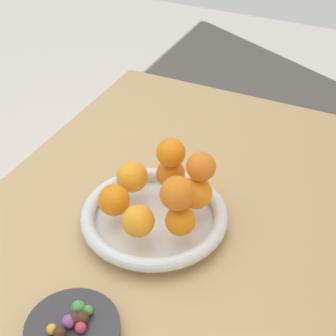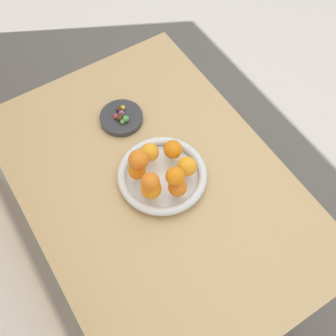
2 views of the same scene
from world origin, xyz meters
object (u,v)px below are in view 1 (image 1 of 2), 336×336
orange_5 (196,193)px  orange_4 (180,221)px  orange_8 (177,193)px  candy_ball_4 (82,318)px  orange_7 (171,153)px  dining_table (168,262)px  orange_1 (132,177)px  orange_6 (201,167)px  candy_ball_5 (88,310)px  orange_3 (138,221)px  candy_ball_2 (80,328)px  candy_ball_7 (69,321)px  candy_ball_1 (60,333)px  candy_dish (73,330)px  orange_0 (171,173)px  candy_ball_3 (52,329)px  candy_ball_6 (75,319)px  fruit_bowl (155,216)px  orange_2 (114,200)px  candy_ball_0 (78,307)px

orange_5 → orange_4: bearing=2.2°
orange_8 → candy_ball_4: size_ratio=2.81×
orange_7 → dining_table: bearing=20.7°
orange_7 → orange_1: bearing=-61.6°
dining_table → orange_5: (-0.04, 0.04, 0.16)m
orange_4 → candy_ball_4: bearing=-15.3°
orange_6 → candy_ball_5: 0.31m
orange_3 → candy_ball_2: size_ratio=3.29×
orange_8 → candy_ball_7: 0.26m
candy_ball_2 → candy_ball_1: bearing=-46.9°
candy_dish → candy_ball_7: candy_ball_7 is taller
candy_dish → orange_5: bearing=167.5°
dining_table → candy_ball_1: bearing=-7.3°
orange_0 → candy_ball_4: 0.33m
candy_ball_3 → candy_ball_5: same height
candy_ball_2 → candy_ball_7: 0.02m
orange_1 → orange_7: orange_7 is taller
candy_ball_6 → fruit_bowl: bearing=179.4°
fruit_bowl → orange_8: bearing=61.2°
orange_5 → candy_ball_4: size_ratio=2.84×
candy_dish → candy_ball_6: bearing=163.7°
orange_6 → orange_0: bearing=-111.3°
orange_6 → orange_7: 0.07m
orange_3 → orange_5: orange_5 is taller
orange_6 → candy_ball_6: bearing=-13.0°
orange_2 → candy_ball_3: bearing=8.5°
fruit_bowl → candy_ball_7: (0.27, -0.01, 0.01)m
candy_ball_3 → candy_ball_7: (-0.02, 0.02, 0.00)m
dining_table → candy_ball_0: size_ratio=50.63×
orange_5 → candy_ball_7: size_ratio=2.89×
orange_4 → candy_ball_3: 0.27m
dining_table → orange_1: 0.19m
orange_1 → orange_4: orange_1 is taller
orange_6 → candy_ball_5: orange_6 is taller
orange_4 → dining_table: bearing=-129.1°
candy_ball_0 → candy_ball_1: 0.05m
orange_2 → candy_ball_1: 0.26m
candy_ball_6 → orange_5: bearing=167.6°
orange_4 → candy_ball_6: bearing=-17.0°
orange_3 → candy_ball_1: size_ratio=3.04×
dining_table → orange_6: size_ratio=20.57×
orange_2 → candy_ball_4: size_ratio=2.73×
candy_ball_4 → orange_5: bearing=169.0°
orange_6 → orange_7: (-0.02, -0.07, -0.00)m
orange_4 → orange_7: orange_7 is taller
orange_2 → orange_7: size_ratio=1.06×
orange_6 → candy_ball_7: (0.32, -0.08, -0.09)m
fruit_bowl → orange_4: (0.03, 0.07, 0.05)m
orange_1 → orange_6: bearing=96.2°
candy_ball_1 → orange_3: bearing=176.7°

